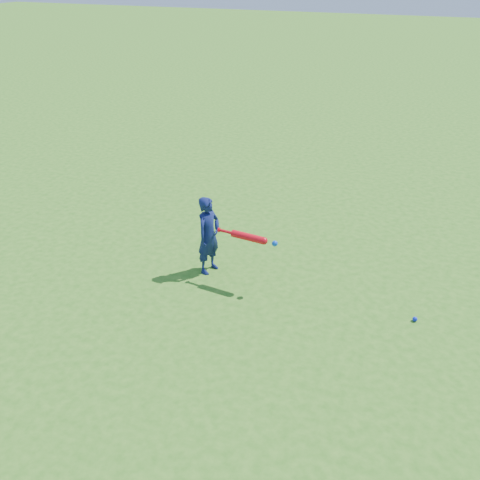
{
  "coord_description": "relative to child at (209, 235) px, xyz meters",
  "views": [
    {
      "loc": [
        2.64,
        -6.33,
        4.05
      ],
      "look_at": [
        0.26,
        -0.35,
        0.62
      ],
      "focal_mm": 40.0,
      "sensor_mm": 36.0,
      "label": 1
    }
  ],
  "objects": [
    {
      "name": "bat_swing",
      "position": [
        0.68,
        -0.13,
        0.16
      ],
      "size": [
        0.89,
        0.17,
        0.1
      ],
      "rotation": [
        0.0,
        0.0,
        -0.11
      ],
      "color": "red",
      "rests_on": "ground"
    },
    {
      "name": "child",
      "position": [
        0.0,
        0.0,
        0.0
      ],
      "size": [
        0.37,
        0.47,
        1.15
      ],
      "primitive_type": "imported",
      "rotation": [
        0.0,
        0.0,
        1.33
      ],
      "color": "#10194E",
      "rests_on": "ground"
    },
    {
      "name": "ground",
      "position": [
        0.23,
        0.29,
        -0.57
      ],
      "size": [
        80.0,
        80.0,
        0.0
      ],
      "primitive_type": "plane",
      "color": "#2F6C19",
      "rests_on": "ground"
    },
    {
      "name": "ground_ball_blue",
      "position": [
        2.9,
        -0.17,
        -0.54
      ],
      "size": [
        0.06,
        0.06,
        0.06
      ],
      "primitive_type": "sphere",
      "color": "#0C1DCC",
      "rests_on": "ground"
    }
  ]
}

